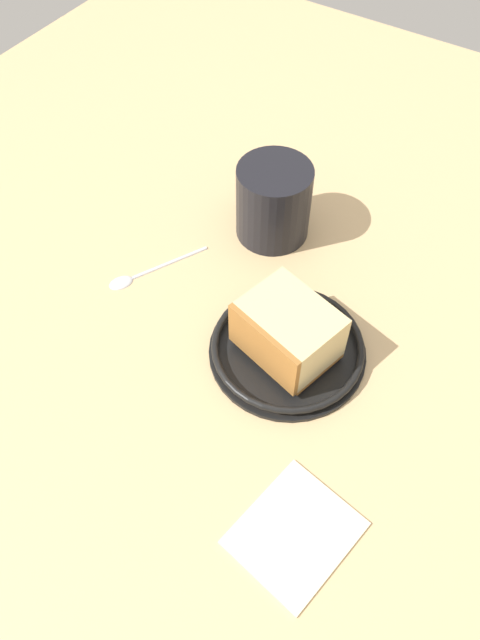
{
  "coord_description": "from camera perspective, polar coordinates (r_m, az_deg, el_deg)",
  "views": [
    {
      "loc": [
        -19.36,
        37.63,
        56.8
      ],
      "look_at": [
        2.04,
        4.08,
        3.0
      ],
      "focal_mm": 34.24,
      "sensor_mm": 36.0,
      "label": 1
    }
  ],
  "objects": [
    {
      "name": "teaspoon",
      "position": [
        0.76,
        -9.5,
        4.26
      ],
      "size": [
        7.28,
        12.26,
        0.8
      ],
      "color": "silver",
      "rests_on": "ground_plane"
    },
    {
      "name": "cake_slice",
      "position": [
        0.65,
        4.48,
        -1.08
      ],
      "size": [
        11.59,
        10.16,
        6.56
      ],
      "color": "#9E662D",
      "rests_on": "small_plate"
    },
    {
      "name": "small_plate",
      "position": [
        0.68,
        4.46,
        -2.63
      ],
      "size": [
        17.45,
        17.45,
        1.79
      ],
      "color": "black",
      "rests_on": "ground_plane"
    },
    {
      "name": "tea_mug",
      "position": [
        0.77,
        3.09,
        11.04
      ],
      "size": [
        11.59,
        9.29,
        9.86
      ],
      "color": "black",
      "rests_on": "ground_plane"
    },
    {
      "name": "folded_napkin",
      "position": [
        0.59,
        5.16,
        -19.17
      ],
      "size": [
        11.05,
        12.3,
        0.6
      ],
      "primitive_type": "cube",
      "rotation": [
        0.0,
        0.0,
        -0.18
      ],
      "color": "beige",
      "rests_on": "ground_plane"
    },
    {
      "name": "ground_plane",
      "position": [
        0.72,
        3.13,
        -0.5
      ],
      "size": [
        136.36,
        136.36,
        2.45
      ],
      "primitive_type": "cube",
      "color": "tan"
    }
  ]
}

